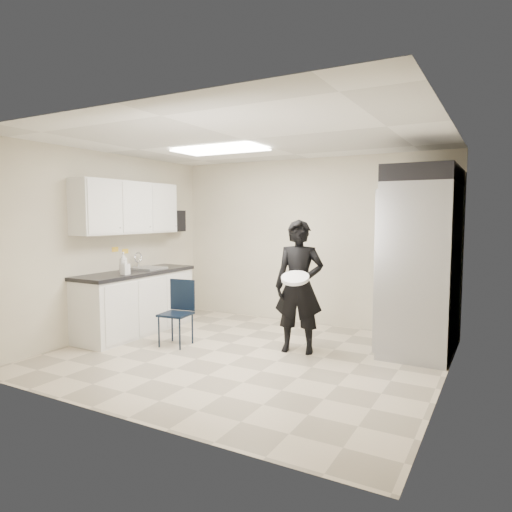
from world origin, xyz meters
The scene contains 21 objects.
floor centered at (0.00, 0.00, 0.00)m, with size 4.50×4.50×0.00m, color #BBAC93.
ceiling centered at (0.00, 0.00, 2.60)m, with size 4.50×4.50×0.00m, color silver.
back_wall centered at (0.00, 2.00, 1.30)m, with size 4.50×4.50×0.00m, color beige.
left_wall centered at (-2.25, 0.00, 1.30)m, with size 4.00×4.00×0.00m, color beige.
right_wall centered at (2.25, 0.00, 1.30)m, with size 4.00×4.00×0.00m, color beige.
ceiling_panel centered at (-0.60, 0.40, 2.57)m, with size 1.20×0.60×0.02m, color white.
lower_counter centered at (-1.95, 0.20, 0.43)m, with size 0.60×1.90×0.86m, color silver.
countertop centered at (-1.95, 0.20, 0.89)m, with size 0.64×1.95×0.05m, color black.
sink centered at (-1.93, 0.45, 0.87)m, with size 0.42×0.40×0.14m, color gray.
faucet centered at (-2.13, 0.45, 1.02)m, with size 0.02×0.02×0.24m, color silver.
upper_cabinets centered at (-2.08, 0.20, 1.83)m, with size 0.35×1.80×0.75m, color silver.
towel_dispenser centered at (-2.14, 1.35, 1.62)m, with size 0.22×0.30×0.35m, color black.
notice_sticker_left centered at (-2.24, 0.10, 1.22)m, with size 0.00×0.12×0.07m, color yellow.
notice_sticker_right centered at (-2.24, 0.30, 1.18)m, with size 0.00×0.12×0.07m, color yellow.
commercial_fridge centered at (1.83, 1.27, 1.05)m, with size 0.80×1.35×2.10m, color gray.
fridge_compressor centered at (1.83, 1.27, 2.20)m, with size 0.80×1.35×0.20m, color black.
folding_chair centered at (-1.02, -0.05, 0.42)m, with size 0.37×0.37×0.83m, color black.
man_tuxedo centered at (0.51, 0.48, 0.83)m, with size 0.61×0.41×1.66m, color black.
bucket_lid centered at (0.56, 0.24, 0.97)m, with size 0.33×0.33×0.04m, color white.
soap_bottle_a centered at (-1.88, -0.11, 1.06)m, with size 0.12×0.12×0.30m, color silver.
soap_bottle_b centered at (-1.78, -0.18, 1.02)m, with size 0.10×0.10×0.22m, color #A8A7B3.
Camera 1 is at (2.76, -4.70, 1.71)m, focal length 32.00 mm.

